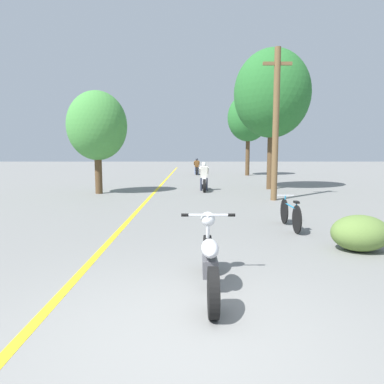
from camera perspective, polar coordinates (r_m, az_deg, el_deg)
ground_plane at (r=3.90m, az=-1.24°, el=-22.66°), size 120.00×120.00×0.00m
lane_stripe_center at (r=16.74m, az=-6.24°, el=0.21°), size 0.14×48.00×0.01m
utility_pole at (r=13.77m, az=13.61°, el=11.08°), size 1.10×0.24×5.80m
roadside_tree_right_near at (r=17.99m, az=13.02°, el=15.63°), size 3.76×3.39×6.91m
roadside_tree_right_far at (r=27.67m, az=9.18°, el=12.11°), size 3.23×2.91×6.40m
roadside_tree_left at (r=16.07m, az=-15.73°, el=10.52°), size 2.67×2.40×4.58m
roadside_bush at (r=7.39m, az=26.03°, el=-6.15°), size 1.10×0.88×0.70m
motorcycle_foreground at (r=4.84m, az=2.79°, el=-11.16°), size 0.82×2.09×0.99m
motorcycle_rider_lead at (r=16.71m, az=1.82°, el=2.03°), size 0.50×2.07×1.40m
motorcycle_rider_far at (r=28.35m, az=0.62°, el=3.98°), size 0.50×2.02×1.35m
bicycle_parked at (r=8.89m, az=15.89°, el=-3.55°), size 0.44×1.76×0.78m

